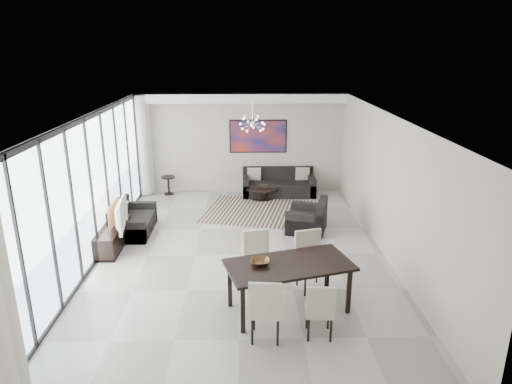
{
  "coord_description": "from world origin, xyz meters",
  "views": [
    {
      "loc": [
        0.11,
        -8.69,
        4.19
      ],
      "look_at": [
        0.34,
        0.42,
        1.25
      ],
      "focal_mm": 32.0,
      "sensor_mm": 36.0,
      "label": 1
    }
  ],
  "objects_px": {
    "coffee_table": "(262,192)",
    "sofa_main": "(279,186)",
    "television": "(117,214)",
    "dining_table": "(289,268)",
    "tv_console": "(113,237)"
  },
  "relations": [
    {
      "from": "tv_console",
      "to": "dining_table",
      "type": "relative_size",
      "value": 0.69
    },
    {
      "from": "sofa_main",
      "to": "dining_table",
      "type": "height_order",
      "value": "dining_table"
    },
    {
      "from": "television",
      "to": "coffee_table",
      "type": "bearing_deg",
      "value": -51.2
    },
    {
      "from": "sofa_main",
      "to": "television",
      "type": "bearing_deg",
      "value": -135.12
    },
    {
      "from": "coffee_table",
      "to": "sofa_main",
      "type": "height_order",
      "value": "sofa_main"
    },
    {
      "from": "sofa_main",
      "to": "television",
      "type": "xyz_separation_m",
      "value": [
        -3.69,
        -3.67,
        0.53
      ]
    },
    {
      "from": "coffee_table",
      "to": "television",
      "type": "height_order",
      "value": "television"
    },
    {
      "from": "television",
      "to": "sofa_main",
      "type": "bearing_deg",
      "value": -52.52
    },
    {
      "from": "coffee_table",
      "to": "sofa_main",
      "type": "bearing_deg",
      "value": 35.06
    },
    {
      "from": "coffee_table",
      "to": "television",
      "type": "distance_m",
      "value": 4.64
    },
    {
      "from": "dining_table",
      "to": "television",
      "type": "bearing_deg",
      "value": 144.08
    },
    {
      "from": "coffee_table",
      "to": "television",
      "type": "bearing_deg",
      "value": -133.8
    },
    {
      "from": "coffee_table",
      "to": "sofa_main",
      "type": "xyz_separation_m",
      "value": [
        0.51,
        0.36,
        0.07
      ]
    },
    {
      "from": "tv_console",
      "to": "television",
      "type": "distance_m",
      "value": 0.58
    },
    {
      "from": "television",
      "to": "dining_table",
      "type": "distance_m",
      "value": 4.21
    }
  ]
}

